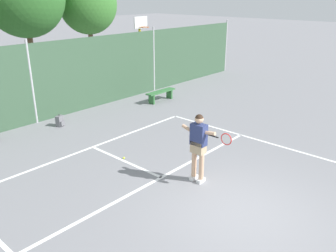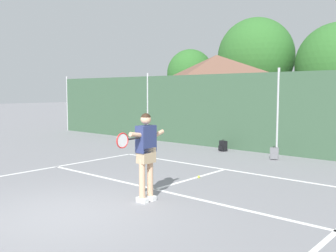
{
  "view_description": "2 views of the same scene",
  "coord_description": "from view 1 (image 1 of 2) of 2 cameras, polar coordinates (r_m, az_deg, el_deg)",
  "views": [
    {
      "loc": [
        -6.17,
        -3.29,
        4.66
      ],
      "look_at": [
        0.9,
        3.04,
        1.09
      ],
      "focal_mm": 37.84,
      "sensor_mm": 36.0,
      "label": 1
    },
    {
      "loc": [
        5.99,
        -3.98,
        2.32
      ],
      "look_at": [
        -0.63,
        3.67,
        1.38
      ],
      "focal_mm": 40.81,
      "sensor_mm": 36.0,
      "label": 2
    }
  ],
  "objects": [
    {
      "name": "courtside_bench",
      "position": [
        16.26,
        -1.18,
        5.27
      ],
      "size": [
        1.6,
        0.36,
        0.48
      ],
      "color": "#336B38",
      "rests_on": "ground"
    },
    {
      "name": "backpack_grey",
      "position": [
        13.78,
        -17.02,
        0.76
      ],
      "size": [
        0.33,
        0.32,
        0.46
      ],
      "color": "slate",
      "rests_on": "ground"
    },
    {
      "name": "court_markings",
      "position": [
        8.68,
        8.0,
        -12.09
      ],
      "size": [
        8.3,
        11.1,
        0.01
      ],
      "color": "white",
      "rests_on": "ground"
    },
    {
      "name": "tennis_player",
      "position": [
        9.03,
        5.0,
        -2.62
      ],
      "size": [
        0.26,
        1.43,
        1.85
      ],
      "color": "silver",
      "rests_on": "ground"
    },
    {
      "name": "ground_plane",
      "position": [
        8.4,
        11.74,
        -13.57
      ],
      "size": [
        120.0,
        120.0,
        0.0
      ],
      "primitive_type": "plane",
      "color": "gray"
    },
    {
      "name": "basketball_hoop",
      "position": [
        19.1,
        -4.42,
        13.49
      ],
      "size": [
        0.9,
        0.67,
        3.55
      ],
      "color": "yellow",
      "rests_on": "ground"
    },
    {
      "name": "tennis_ball",
      "position": [
        10.73,
        -7.13,
        -5.12
      ],
      "size": [
        0.07,
        0.07,
        0.07
      ],
      "primitive_type": "sphere",
      "color": "#CCE033",
      "rests_on": "ground"
    },
    {
      "name": "chainlink_fence",
      "position": [
        14.11,
        -21.08,
        6.26
      ],
      "size": [
        26.09,
        0.09,
        3.13
      ],
      "color": "#38563D",
      "rests_on": "ground"
    }
  ]
}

